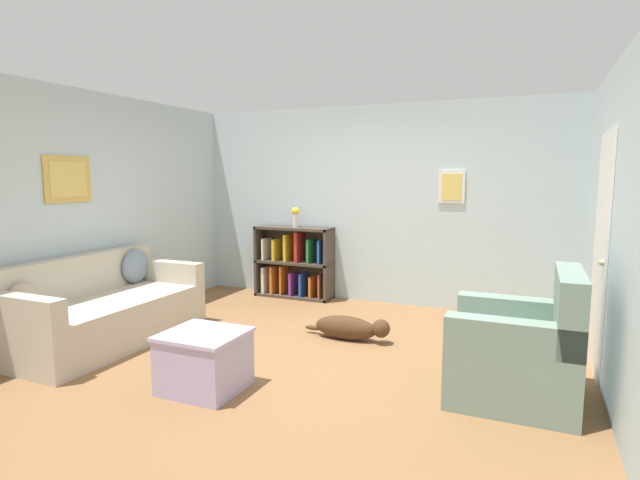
# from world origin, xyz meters

# --- Properties ---
(ground_plane) EXTENTS (14.00, 14.00, 0.00)m
(ground_plane) POSITION_xyz_m (0.00, 0.00, 0.00)
(ground_plane) COLOR brown
(wall_back) EXTENTS (5.60, 0.13, 2.60)m
(wall_back) POSITION_xyz_m (0.00, 2.25, 1.30)
(wall_back) COLOR silver
(wall_back) RESTS_ON ground_plane
(wall_left) EXTENTS (0.13, 5.00, 2.60)m
(wall_left) POSITION_xyz_m (-2.55, -0.00, 1.30)
(wall_left) COLOR silver
(wall_left) RESTS_ON ground_plane
(wall_right) EXTENTS (0.16, 5.00, 2.60)m
(wall_right) POSITION_xyz_m (2.55, 0.02, 1.29)
(wall_right) COLOR silver
(wall_right) RESTS_ON ground_plane
(couch) EXTENTS (0.94, 1.99, 0.87)m
(couch) POSITION_xyz_m (-2.03, -0.46, 0.32)
(couch) COLOR #B7AD99
(couch) RESTS_ON ground_plane
(bookshelf) EXTENTS (1.09, 0.34, 0.98)m
(bookshelf) POSITION_xyz_m (-1.09, 2.03, 0.47)
(bookshelf) COLOR #42382D
(bookshelf) RESTS_ON ground_plane
(recliner_chair) EXTENTS (0.91, 0.88, 1.01)m
(recliner_chair) POSITION_xyz_m (1.91, -0.20, 0.36)
(recliner_chair) COLOR gray
(recliner_chair) RESTS_ON ground_plane
(coffee_table) EXTENTS (0.61, 0.57, 0.47)m
(coffee_table) POSITION_xyz_m (-0.39, -1.01, 0.25)
(coffee_table) COLOR #ADA3CC
(coffee_table) RESTS_ON ground_plane
(dog) EXTENTS (0.95, 0.22, 0.25)m
(dog) POSITION_xyz_m (0.26, 0.58, 0.13)
(dog) COLOR #472D19
(dog) RESTS_ON ground_plane
(vase) EXTENTS (0.10, 0.10, 0.27)m
(vase) POSITION_xyz_m (-1.06, 2.01, 1.14)
(vase) COLOR silver
(vase) RESTS_ON bookshelf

